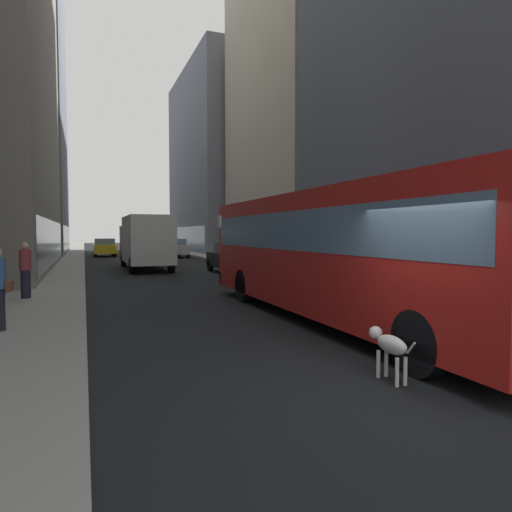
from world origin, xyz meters
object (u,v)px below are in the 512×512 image
Objects in this scene: dalmatian_dog at (389,345)px; pedestrian_in_coat at (25,270)px; transit_bus at (338,247)px; car_black_suv at (233,258)px; car_silver_sedan at (174,248)px; box_truck at (145,241)px; car_yellow_taxi at (104,247)px.

dalmatian_dog is 11.34m from pedestrian_in_coat.
transit_bus is 13.18m from car_black_suv.
transit_bus is at bearing 68.09° from dalmatian_dog.
car_silver_sedan is 2.78× the size of pedestrian_in_coat.
car_black_suv is 11.63m from pedestrian_in_coat.
box_truck reaches higher than car_silver_sedan.
pedestrian_in_coat is at bearing -97.03° from car_yellow_taxi.
transit_bus reaches higher than car_silver_sedan.
car_yellow_taxi is at bearing 147.66° from car_silver_sedan.
pedestrian_in_coat is at bearing -110.61° from car_silver_sedan.
car_yellow_taxi is 37.28m from dalmatian_dog.
transit_bus is 33.34m from car_yellow_taxi.
car_black_suv is 17.47m from dalmatian_dog.
car_silver_sedan is at bearing 84.48° from dalmatian_dog.
pedestrian_in_coat is (-8.98, -7.39, 0.19)m from car_black_suv.
car_black_suv and car_yellow_taxi have the same top height.
box_truck reaches higher than car_yellow_taxi.
car_yellow_taxi is at bearing 105.61° from car_black_suv.
transit_bus is 1.54× the size of box_truck.
car_black_suv is 0.92× the size of car_yellow_taxi.
car_silver_sedan is at bearing 86.90° from transit_bus.
car_black_suv is (1.60, 13.05, -0.96)m from transit_bus.
box_truck is (1.60, -16.03, 0.84)m from car_yellow_taxi.
transit_bus is at bearing -81.99° from box_truck.
car_silver_sedan is 33.82m from dalmatian_dog.
box_truck reaches higher than car_black_suv.
dalmatian_dog is at bearing -59.64° from pedestrian_in_coat.
car_black_suv is 20.81m from car_yellow_taxi.
transit_bus is at bearing -96.99° from car_black_suv.
car_yellow_taxi is at bearing 95.70° from box_truck.
car_yellow_taxi is 27.64m from pedestrian_in_coat.
dalmatian_dog is (-3.26, -33.66, -0.31)m from car_silver_sedan.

